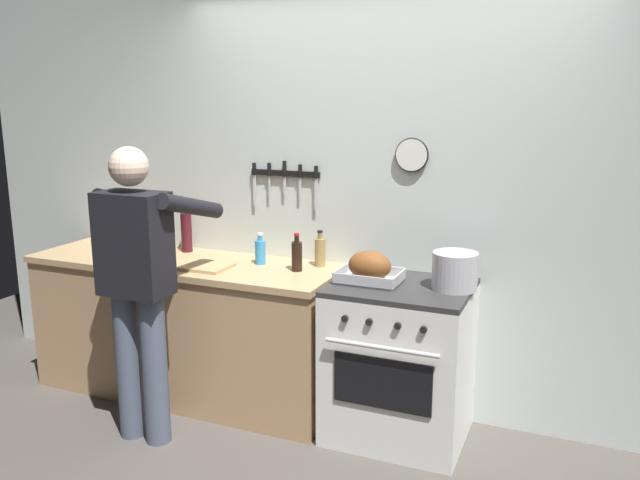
# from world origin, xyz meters

# --- Properties ---
(wall_back) EXTENTS (6.00, 0.13, 2.60)m
(wall_back) POSITION_xyz_m (-0.00, 1.35, 1.30)
(wall_back) COLOR silver
(wall_back) RESTS_ON ground
(counter_block) EXTENTS (2.03, 0.65, 0.90)m
(counter_block) POSITION_xyz_m (-1.20, 0.99, 0.45)
(counter_block) COLOR tan
(counter_block) RESTS_ON ground
(stove) EXTENTS (0.76, 0.67, 0.90)m
(stove) POSITION_xyz_m (0.22, 0.99, 0.45)
(stove) COLOR white
(stove) RESTS_ON ground
(person_cook) EXTENTS (0.51, 0.63, 1.66)m
(person_cook) POSITION_xyz_m (-1.10, 0.42, 0.95)
(person_cook) COLOR #4C566B
(person_cook) RESTS_ON ground
(roasting_pan) EXTENTS (0.35, 0.26, 0.18)m
(roasting_pan) POSITION_xyz_m (0.04, 0.97, 0.98)
(roasting_pan) COLOR #B7B7BC
(roasting_pan) RESTS_ON stove
(stock_pot) EXTENTS (0.24, 0.24, 0.20)m
(stock_pot) POSITION_xyz_m (0.50, 1.03, 1.00)
(stock_pot) COLOR #B7B7BC
(stock_pot) RESTS_ON stove
(cutting_board) EXTENTS (0.36, 0.24, 0.02)m
(cutting_board) POSITION_xyz_m (-1.00, 0.87, 0.91)
(cutting_board) COLOR tan
(cutting_board) RESTS_ON counter_block
(bottle_soy_sauce) EXTENTS (0.06, 0.06, 0.23)m
(bottle_soy_sauce) POSITION_xyz_m (-0.43, 1.03, 0.99)
(bottle_soy_sauce) COLOR black
(bottle_soy_sauce) RESTS_ON counter_block
(bottle_olive_oil) EXTENTS (0.07, 0.07, 0.31)m
(bottle_olive_oil) POSITION_xyz_m (-1.37, 1.08, 1.03)
(bottle_olive_oil) COLOR #385623
(bottle_olive_oil) RESTS_ON counter_block
(bottle_wine_red) EXTENTS (0.07, 0.07, 0.33)m
(bottle_wine_red) POSITION_xyz_m (-1.31, 1.19, 1.04)
(bottle_wine_red) COLOR #47141E
(bottle_wine_red) RESTS_ON counter_block
(bottle_dish_soap) EXTENTS (0.06, 0.06, 0.20)m
(bottle_dish_soap) POSITION_xyz_m (-0.70, 1.09, 0.98)
(bottle_dish_soap) COLOR #338CCC
(bottle_dish_soap) RESTS_ON counter_block
(bottle_vinegar) EXTENTS (0.06, 0.06, 0.22)m
(bottle_vinegar) POSITION_xyz_m (-0.35, 1.18, 0.99)
(bottle_vinegar) COLOR #997F4C
(bottle_vinegar) RESTS_ON counter_block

